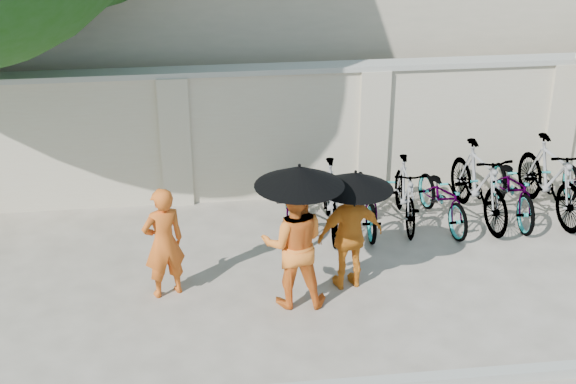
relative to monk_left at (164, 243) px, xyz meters
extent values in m
plane|color=#B1A593|center=(1.15, -0.46, -0.72)|extent=(80.00, 80.00, 0.00)
cube|color=beige|center=(2.15, 2.74, 0.28)|extent=(20.00, 0.30, 2.00)
cube|color=#B7AA90|center=(3.15, 6.54, 0.88)|extent=(14.00, 6.00, 3.20)
imported|color=#D95D1A|center=(0.00, 0.00, 0.00)|extent=(0.61, 0.51, 1.43)
imported|color=orange|center=(1.54, -0.39, 0.09)|extent=(0.84, 0.68, 1.61)
cylinder|color=black|center=(1.59, -0.47, 0.60)|extent=(0.02, 0.02, 0.80)
cone|color=black|center=(1.59, -0.47, 1.00)|extent=(1.03, 1.03, 0.24)
imported|color=orange|center=(2.28, -0.09, 0.00)|extent=(0.89, 0.50, 1.43)
cylinder|color=black|center=(2.30, -0.17, 0.43)|extent=(0.02, 0.02, 0.67)
cone|color=black|center=(2.30, -0.17, 0.77)|extent=(0.92, 0.92, 0.21)
imported|color=gray|center=(1.76, 1.64, -0.25)|extent=(0.71, 1.79, 0.92)
imported|color=gray|center=(2.31, 1.44, -0.22)|extent=(0.60, 1.68, 0.99)
imported|color=gray|center=(2.86, 1.56, -0.27)|extent=(0.70, 1.73, 0.89)
imported|color=gray|center=(3.41, 1.53, -0.24)|extent=(0.59, 1.62, 0.96)
imported|color=gray|center=(3.96, 1.46, -0.29)|extent=(0.78, 1.68, 0.85)
imported|color=gray|center=(4.51, 1.55, -0.15)|extent=(0.73, 1.92, 1.13)
imported|color=gray|center=(5.06, 1.56, -0.26)|extent=(0.67, 1.77, 0.92)
imported|color=gray|center=(5.61, 1.57, -0.14)|extent=(0.71, 1.96, 1.15)
camera|label=1|loc=(0.43, -8.66, 4.59)|focal=50.00mm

